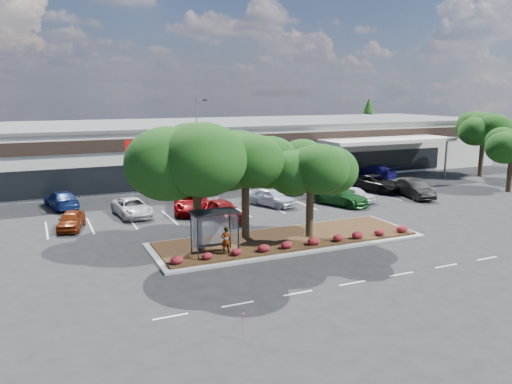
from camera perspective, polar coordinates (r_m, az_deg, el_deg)
name	(u,v)px	position (r m, az deg, el deg)	size (l,w,h in m)	color
ground	(347,255)	(31.06, 10.35, -7.06)	(160.00, 160.00, 0.00)	black
retail_store	(187,148)	(60.88, -7.86, 5.00)	(80.40, 25.20, 6.25)	beige
landscape_island	(287,239)	(33.29, 3.59, -5.42)	(18.00, 6.00, 0.26)	#989893
lane_markings	(270,217)	(39.66, 1.65, -2.85)	(33.12, 20.06, 0.01)	silver
shrub_row	(303,242)	(31.42, 5.39, -5.74)	(17.00, 0.80, 0.50)	maroon
bus_shelter	(214,220)	(29.65, -4.86, -3.16)	(2.75, 1.55, 2.59)	black
island_tree_west	(197,184)	(30.53, -6.77, 0.87)	(7.20, 7.20, 7.89)	#183A0F
island_tree_mid	(245,183)	(32.42, -1.23, 1.04)	(6.60, 6.60, 7.32)	#183A0F
island_tree_east	(310,188)	(32.94, 6.22, 0.42)	(5.80, 5.80, 6.50)	#183A0F
tree_east_near	(511,159)	(55.25, 27.14, 3.34)	(5.60, 5.60, 6.51)	#183A0F
tree_east_far	(482,144)	(64.12, 24.46, 5.00)	(6.40, 6.40, 7.62)	#183A0F
conifer_north_east	(368,125)	(85.26, 12.66, 7.50)	(3.96, 3.96, 9.00)	#183A0F
person_waiting	(226,240)	(29.69, -3.47, -5.54)	(0.61, 0.40, 1.67)	#594C47
light_pole	(198,146)	(55.03, -6.64, 5.29)	(1.43, 0.56, 9.14)	#989893
survey_stake	(243,323)	(20.47, -1.46, -14.69)	(0.08, 0.14, 1.10)	tan
car_0	(71,220)	(38.37, -20.38, -3.04)	(1.57, 3.89, 1.33)	maroon
car_1	(132,207)	(41.00, -13.99, -1.71)	(2.34, 5.07, 1.41)	silver
car_2	(191,202)	(41.60, -7.39, -1.09)	(2.81, 6.10, 1.69)	#7E0306
car_3	(223,210)	(38.72, -3.76, -2.04)	(1.84, 4.57, 1.56)	maroon
car_4	(272,197)	(43.42, 1.79, -0.57)	(1.83, 4.54, 1.55)	silver
car_5	(355,194)	(46.02, 11.21, -0.24)	(1.59, 3.94, 1.34)	white
car_6	(340,196)	(44.45, 9.54, -0.43)	(2.20, 5.41, 1.57)	#18511C
car_7	(375,183)	(51.36, 13.45, 0.99)	(2.66, 5.76, 1.60)	black
car_8	(415,189)	(49.07, 17.67, 0.33)	(1.75, 5.03, 1.66)	black
car_9	(61,200)	(45.67, -21.34, -0.82)	(2.05, 5.04, 1.46)	navy
car_11	(179,189)	(47.96, -8.82, 0.38)	(2.07, 5.09, 1.48)	#6D2E04
car_12	(204,189)	(47.08, -6.02, 0.30)	(2.18, 5.36, 1.56)	silver
car_13	(285,184)	(49.63, 3.32, 0.90)	(2.16, 5.32, 1.54)	silver
car_14	(291,178)	(53.32, 4.00, 1.56)	(1.54, 4.40, 1.45)	black
car_16	(336,177)	(54.73, 9.15, 1.76)	(1.66, 4.76, 1.57)	black
car_17	(373,172)	(58.61, 13.20, 2.26)	(2.30, 5.66, 1.64)	#151055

